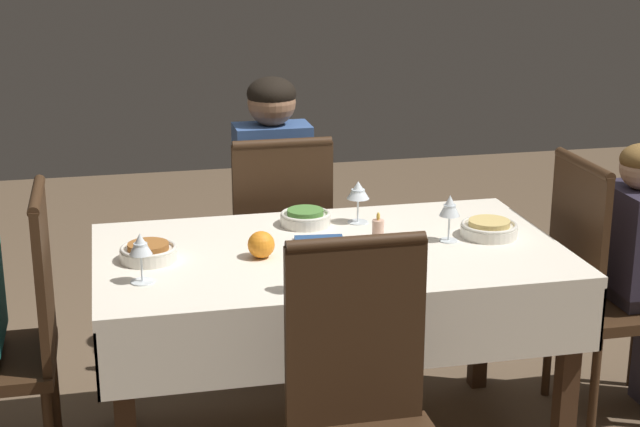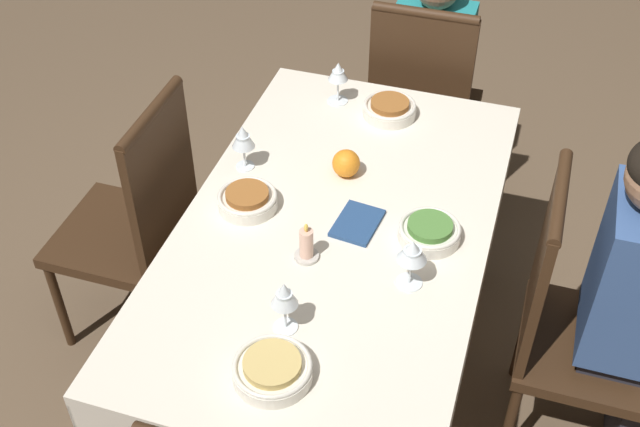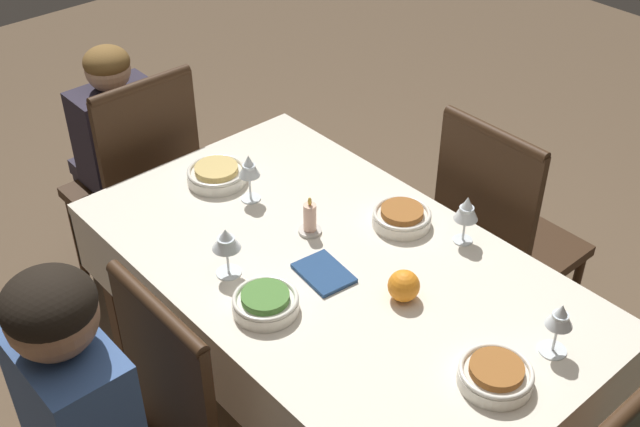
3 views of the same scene
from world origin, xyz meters
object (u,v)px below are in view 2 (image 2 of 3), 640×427
object	(u,v)px
orange_fruit	(346,163)
napkin_red_folded	(357,223)
candle_centerpiece	(306,246)
chair_west	(422,102)
chair_south	(138,218)
wine_glass_south	(243,138)
person_child_teal	(432,70)
wine_glass_west	(338,73)
dining_table	(335,248)
bowl_east	(272,369)
chair_north	(570,320)
wine_glass_east	(284,296)
bowl_south	(247,199)
bowl_north	(430,231)
wine_glass_north	(412,253)
bowl_west	(390,108)

from	to	relation	value
orange_fruit	napkin_red_folded	bearing A→B (deg)	24.24
candle_centerpiece	chair_west	bearing A→B (deg)	175.45
chair_south	wine_glass_south	world-z (taller)	chair_south
person_child_teal	wine_glass_west	xyz separation A→B (m)	(0.58, -0.23, 0.29)
dining_table	bowl_east	distance (m)	0.57
orange_fruit	chair_north	bearing A→B (deg)	75.88
chair_north	bowl_east	distance (m)	0.95
wine_glass_east	bowl_south	world-z (taller)	wine_glass_east
chair_west	wine_glass_west	distance (m)	0.57
bowl_north	orange_fruit	distance (m)	0.37
chair_west	bowl_east	size ratio (longest dim) A/B	5.11
chair_north	bowl_east	world-z (taller)	chair_north
dining_table	orange_fruit	bearing A→B (deg)	-171.20
orange_fruit	wine_glass_east	bearing A→B (deg)	2.26
wine_glass_north	wine_glass_west	xyz separation A→B (m)	(-0.77, -0.43, -0.00)
bowl_west	bowl_south	world-z (taller)	same
chair_south	bowl_west	bearing A→B (deg)	125.69
bowl_south	candle_centerpiece	distance (m)	0.28
wine_glass_east	candle_centerpiece	bearing A→B (deg)	-173.81
bowl_south	napkin_red_folded	world-z (taller)	bowl_south
bowl_west	wine_glass_south	distance (m)	0.55
chair_south	wine_glass_west	world-z (taller)	chair_south
dining_table	bowl_west	world-z (taller)	bowl_west
dining_table	napkin_red_folded	world-z (taller)	napkin_red_folded
bowl_east	wine_glass_south	xyz separation A→B (m)	(-0.73, -0.36, 0.08)
wine_glass_east	wine_glass_west	bearing A→B (deg)	-170.84
candle_centerpiece	orange_fruit	world-z (taller)	candle_centerpiece
wine_glass_north	wine_glass_south	bearing A→B (deg)	-119.16
candle_centerpiece	napkin_red_folded	distance (m)	0.20
chair_south	candle_centerpiece	xyz separation A→B (m)	(0.22, 0.66, 0.26)
bowl_east	candle_centerpiece	bearing A→B (deg)	-173.24
chair_north	chair_west	size ratio (longest dim) A/B	1.00
dining_table	wine_glass_west	world-z (taller)	wine_glass_west
person_child_teal	wine_glass_north	xyz separation A→B (m)	(1.35, 0.20, 0.29)
dining_table	wine_glass_east	distance (m)	0.45
person_child_teal	wine_glass_south	distance (m)	1.13
chair_west	wine_glass_north	distance (m)	1.24
chair_west	candle_centerpiece	size ratio (longest dim) A/B	7.88
bowl_east	wine_glass_east	size ratio (longest dim) A/B	1.20
bowl_west	candle_centerpiece	distance (m)	0.73
dining_table	wine_glass_north	bearing A→B (deg)	57.58
chair_west	chair_south	xyz separation A→B (m)	(0.95, -0.75, 0.00)
chair_south	bowl_north	world-z (taller)	chair_south
wine_glass_north	candle_centerpiece	world-z (taller)	wine_glass_north
bowl_north	wine_glass_south	bearing A→B (deg)	-103.60
chair_west	bowl_north	world-z (taller)	chair_west
wine_glass_east	chair_west	bearing A→B (deg)	177.35
candle_centerpiece	bowl_north	bearing A→B (deg)	120.05
dining_table	wine_glass_east	xyz separation A→B (m)	(0.40, -0.01, 0.21)
chair_south	napkin_red_folded	size ratio (longest dim) A/B	5.71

